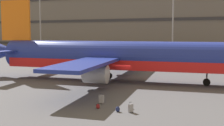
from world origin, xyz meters
TOP-DOWN VIEW (x-y plane):
  - ground_plane at (0.00, 0.00)m, footprint 600.00×600.00m
  - terminal_structure at (0.00, 45.68)m, footprint 170.85×14.99m
  - airliner at (-2.08, 0.64)m, footprint 37.93×30.67m
  - light_mast_far_left at (-38.46, 31.99)m, footprint 1.80×0.50m
  - suitcase_navy at (5.86, -12.93)m, footprint 0.37×0.44m
  - suitcase_laid_flat at (2.28, -11.20)m, footprint 0.49×0.27m
  - backpack_purple at (2.84, -13.00)m, footprint 0.39×0.41m
  - backpack_silver at (5.37, -11.83)m, footprint 0.37×0.32m
  - backpack_small at (4.77, -13.17)m, footprint 0.45×0.43m

SIDE VIEW (x-z plane):
  - ground_plane at x=0.00m, z-range 0.00..0.00m
  - backpack_silver at x=5.37m, z-range -0.03..0.45m
  - backpack_purple at x=2.84m, z-range -0.03..0.46m
  - backpack_small at x=4.77m, z-range -0.03..0.47m
  - suitcase_navy at x=5.86m, z-range -0.05..0.83m
  - suitcase_laid_flat at x=2.28m, z-range -0.04..0.90m
  - airliner at x=-2.08m, z-range -2.34..8.99m
  - terminal_structure at x=0.00m, z-range 0.00..19.98m
  - light_mast_far_left at x=-38.46m, z-range 1.68..23.00m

